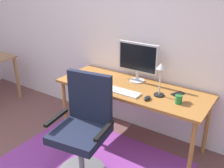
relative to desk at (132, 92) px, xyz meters
name	(u,v)px	position (x,y,z in m)	size (l,w,h in m)	color
wall_back	(112,25)	(-0.54, 0.40, 0.64)	(6.00, 0.10, 2.60)	silver
desk	(132,92)	(0.00, 0.00, 0.00)	(1.75, 0.65, 0.72)	#98602C
monitor	(138,59)	(-0.03, 0.18, 0.34)	(0.50, 0.18, 0.46)	#B2B2B7
keyboard	(121,91)	(-0.02, -0.19, 0.07)	(0.43, 0.13, 0.02)	white
computer_mouse	(147,98)	(0.29, -0.19, 0.08)	(0.06, 0.10, 0.03)	black
coffee_cup	(179,99)	(0.58, -0.09, 0.11)	(0.07, 0.07, 0.09)	#207034
cell_phone	(178,94)	(0.50, 0.10, 0.07)	(0.07, 0.14, 0.01)	black
desk_lamp	(161,74)	(0.35, -0.04, 0.31)	(0.11, 0.11, 0.36)	black
office_chair	(83,134)	(-0.11, -0.73, -0.19)	(0.61, 0.55, 1.05)	slate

